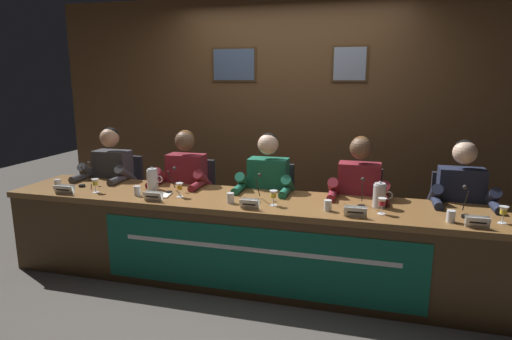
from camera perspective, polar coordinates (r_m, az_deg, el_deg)
ground_plane at (r=3.90m, az=-0.00°, el=-14.21°), size 12.00×12.00×0.00m
wall_back_panelled at (r=4.94m, az=4.50°, el=7.12°), size 5.61×0.14×2.60m
conference_table at (r=3.60m, az=-0.45°, el=-7.75°), size 4.41×0.74×0.73m
chair_far_left at (r=4.86m, az=-17.27°, el=-3.79°), size 0.44×0.45×0.91m
panelist_far_left at (r=4.64m, az=-18.79°, el=-1.14°), size 0.51×0.48×1.24m
nameplate_far_left at (r=4.15m, az=-23.92°, el=-2.35°), size 0.19×0.06×0.08m
juice_glass_far_left at (r=4.08m, az=-20.40°, el=-1.62°), size 0.06×0.06×0.12m
water_cup_far_left at (r=4.36m, az=-24.61°, el=-1.75°), size 0.06×0.06×0.08m
microphone_far_left at (r=4.37m, az=-21.66°, el=-0.99°), size 0.06×0.17×0.22m
chair_left at (r=4.49m, az=-8.33°, el=-4.70°), size 0.44×0.45×0.91m
panelist_left at (r=4.24m, az=-9.52°, el=-1.86°), size 0.51×0.48×1.24m
nameplate_left at (r=3.68m, az=-13.38°, el=-3.37°), size 0.16×0.06×0.08m
juice_glass_left at (r=3.74m, az=-10.02°, el=-2.25°), size 0.06×0.06×0.12m
water_cup_left at (r=3.87m, az=-15.34°, el=-2.73°), size 0.06×0.06×0.08m
microphone_left at (r=3.90m, az=-11.15°, el=-1.85°), size 0.06×0.17×0.22m
chair_center at (r=4.23m, az=1.98°, el=-5.60°), size 0.44×0.45×0.91m
panelist_center at (r=3.97m, az=1.34°, el=-2.65°), size 0.51×0.48×1.24m
nameplate_center at (r=3.37m, az=-0.85°, el=-4.48°), size 0.15×0.06×0.08m
juice_glass_center at (r=3.44m, az=2.31°, el=-3.32°), size 0.06×0.06×0.12m
water_cup_center at (r=3.52m, az=-3.39°, el=-3.78°), size 0.06×0.06×0.08m
microphone_center at (r=3.57m, az=0.15°, el=-2.91°), size 0.06×0.17×0.22m
chair_right at (r=4.13m, az=13.22°, el=-6.38°), size 0.44×0.45×0.91m
panelist_right at (r=3.86m, az=13.29°, el=-3.40°), size 0.51×0.48×1.24m
nameplate_right at (r=3.26m, az=12.95°, el=-5.37°), size 0.16×0.06×0.08m
juice_glass_right at (r=3.36m, az=16.26°, el=-4.19°), size 0.06×0.06×0.12m
water_cup_right at (r=3.36m, az=9.42°, el=-4.70°), size 0.06×0.06×0.08m
microphone_right at (r=3.52m, az=13.75°, el=-3.49°), size 0.06×0.17×0.22m
chair_far_right at (r=4.19m, az=24.59°, el=-6.91°), size 0.44×0.45×0.91m
panelist_far_right at (r=3.93m, az=25.39°, el=-4.02°), size 0.51×0.48×1.24m
nameplate_far_right at (r=3.32m, az=27.12°, el=-6.10°), size 0.15×0.06×0.08m
juice_glass_far_right at (r=3.48m, az=29.79°, el=-4.77°), size 0.06×0.06×0.12m
water_cup_far_right at (r=3.36m, az=24.25°, el=-5.64°), size 0.06×0.06×0.08m
microphone_far_right at (r=3.53m, az=25.84°, el=-4.34°), size 0.06×0.17×0.22m
water_pitcher_left_side at (r=4.04m, az=-13.45°, el=-1.18°), size 0.15×0.10×0.21m
water_pitcher_right_side at (r=3.53m, az=15.96°, el=-3.21°), size 0.15×0.10×0.21m
document_stack_left at (r=3.82m, az=-12.83°, el=-3.27°), size 0.23×0.18×0.01m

